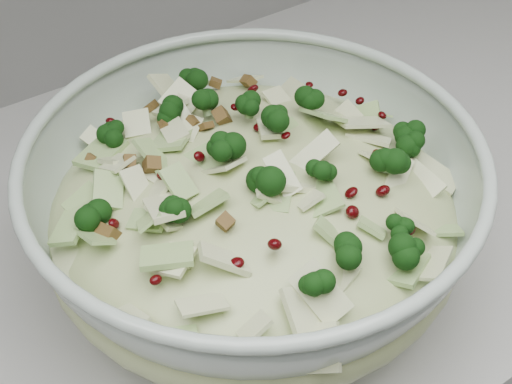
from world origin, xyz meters
The scene contains 2 objects.
mixing_bowl centered at (0.56, 1.60, 0.98)m, with size 0.44×0.44×0.14m.
salad centered at (0.56, 1.60, 1.00)m, with size 0.45×0.45×0.15m.
Camera 1 is at (0.32, 1.26, 1.38)m, focal length 50.00 mm.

